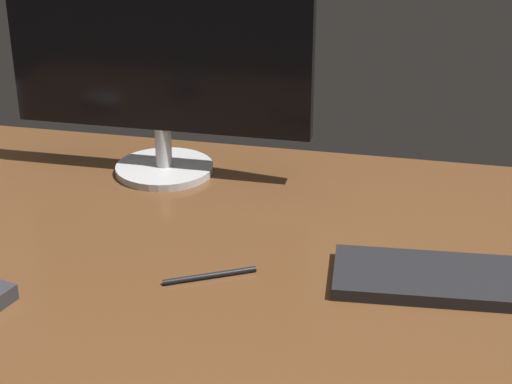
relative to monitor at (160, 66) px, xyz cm
name	(u,v)px	position (x,y,z in cm)	size (l,w,h in cm)	color
desk	(207,245)	(15.36, -25.05, -21.99)	(140.00, 84.00, 2.00)	brown
monitor	(160,66)	(0.00, 0.00, 0.00)	(56.58, 18.74, 37.53)	#BCBCBC
keyboard	(458,280)	(55.19, -30.96, -20.05)	(36.40, 13.69, 1.89)	black
pen	(210,276)	(19.08, -36.77, -20.56)	(0.86, 0.86, 14.23)	black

